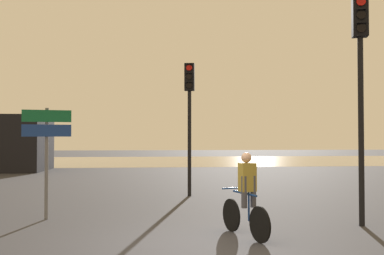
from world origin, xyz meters
The scene contains 6 objects.
ground_plane centered at (0.00, 0.00, 0.00)m, with size 120.00×120.00×0.00m, color #333338.
water_strip centered at (0.00, 28.43, 0.00)m, with size 80.00×16.00×0.01m, color #9E937F.
traffic_light_near_right centered at (3.87, 1.62, 3.44)m, with size 0.37×0.39×5.00m.
traffic_light_center centered at (0.57, 6.71, 3.03)m, with size 0.36×0.37×4.35m.
direction_sign_post centered at (-3.09, 2.97, 1.79)m, with size 1.08×0.26×2.60m.
cyclist centered at (1.16, 0.79, 0.82)m, with size 0.67×1.63×1.62m.
Camera 1 is at (-0.62, -7.26, 1.89)m, focal length 40.00 mm.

